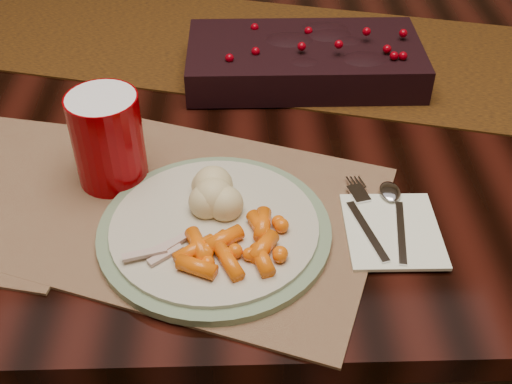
{
  "coord_description": "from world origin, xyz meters",
  "views": [
    {
      "loc": [
        -0.0,
        -0.88,
        1.31
      ],
      "look_at": [
        0.01,
        -0.29,
        0.8
      ],
      "focal_mm": 45.0,
      "sensor_mm": 36.0,
      "label": 1
    }
  ],
  "objects_px": {
    "baby_carrots": "(231,245)",
    "turkey_shreds": "(160,251)",
    "dining_table": "(245,262)",
    "dinner_plate": "(215,229)",
    "centerpiece": "(304,55)",
    "placemat_main": "(194,212)",
    "mashed_potatoes": "(224,187)",
    "red_cup": "(108,139)",
    "napkin": "(392,230)"
  },
  "relations": [
    {
      "from": "dining_table",
      "to": "napkin",
      "type": "bearing_deg",
      "value": -59.76
    },
    {
      "from": "baby_carrots",
      "to": "turkey_shreds",
      "type": "xyz_separation_m",
      "value": [
        -0.08,
        -0.01,
        -0.0
      ]
    },
    {
      "from": "mashed_potatoes",
      "to": "red_cup",
      "type": "xyz_separation_m",
      "value": [
        -0.15,
        0.07,
        0.03
      ]
    },
    {
      "from": "mashed_potatoes",
      "to": "turkey_shreds",
      "type": "bearing_deg",
      "value": -128.18
    },
    {
      "from": "dinner_plate",
      "to": "dining_table",
      "type": "bearing_deg",
      "value": 83.05
    },
    {
      "from": "dining_table",
      "to": "baby_carrots",
      "type": "xyz_separation_m",
      "value": [
        -0.02,
        -0.35,
        0.4
      ]
    },
    {
      "from": "placemat_main",
      "to": "baby_carrots",
      "type": "distance_m",
      "value": 0.1
    },
    {
      "from": "dinner_plate",
      "to": "red_cup",
      "type": "relative_size",
      "value": 2.25
    },
    {
      "from": "red_cup",
      "to": "dining_table",
      "type": "bearing_deg",
      "value": 47.84
    },
    {
      "from": "baby_carrots",
      "to": "mashed_potatoes",
      "type": "height_order",
      "value": "mashed_potatoes"
    },
    {
      "from": "centerpiece",
      "to": "turkey_shreds",
      "type": "distance_m",
      "value": 0.48
    },
    {
      "from": "dining_table",
      "to": "turkey_shreds",
      "type": "height_order",
      "value": "turkey_shreds"
    },
    {
      "from": "napkin",
      "to": "red_cup",
      "type": "relative_size",
      "value": 1.05
    },
    {
      "from": "dining_table",
      "to": "placemat_main",
      "type": "height_order",
      "value": "placemat_main"
    },
    {
      "from": "turkey_shreds",
      "to": "napkin",
      "type": "height_order",
      "value": "turkey_shreds"
    },
    {
      "from": "mashed_potatoes",
      "to": "red_cup",
      "type": "bearing_deg",
      "value": 154.79
    },
    {
      "from": "dining_table",
      "to": "dinner_plate",
      "type": "xyz_separation_m",
      "value": [
        -0.04,
        -0.31,
        0.39
      ]
    },
    {
      "from": "centerpiece",
      "to": "placemat_main",
      "type": "distance_m",
      "value": 0.38
    },
    {
      "from": "dining_table",
      "to": "dinner_plate",
      "type": "distance_m",
      "value": 0.5
    },
    {
      "from": "centerpiece",
      "to": "turkey_shreds",
      "type": "height_order",
      "value": "centerpiece"
    },
    {
      "from": "placemat_main",
      "to": "dinner_plate",
      "type": "relative_size",
      "value": 1.62
    },
    {
      "from": "baby_carrots",
      "to": "red_cup",
      "type": "relative_size",
      "value": 0.79
    },
    {
      "from": "dining_table",
      "to": "placemat_main",
      "type": "bearing_deg",
      "value": -103.74
    },
    {
      "from": "napkin",
      "to": "dining_table",
      "type": "bearing_deg",
      "value": 120.87
    },
    {
      "from": "centerpiece",
      "to": "placemat_main",
      "type": "relative_size",
      "value": 0.83
    },
    {
      "from": "red_cup",
      "to": "centerpiece",
      "type": "bearing_deg",
      "value": 43.66
    },
    {
      "from": "dinner_plate",
      "to": "mashed_potatoes",
      "type": "relative_size",
      "value": 3.31
    },
    {
      "from": "baby_carrots",
      "to": "red_cup",
      "type": "bearing_deg",
      "value": 135.36
    },
    {
      "from": "baby_carrots",
      "to": "mashed_potatoes",
      "type": "distance_m",
      "value": 0.09
    },
    {
      "from": "mashed_potatoes",
      "to": "turkey_shreds",
      "type": "xyz_separation_m",
      "value": [
        -0.07,
        -0.09,
        -0.02
      ]
    },
    {
      "from": "napkin",
      "to": "centerpiece",
      "type": "bearing_deg",
      "value": 102.08
    },
    {
      "from": "turkey_shreds",
      "to": "mashed_potatoes",
      "type": "bearing_deg",
      "value": 51.82
    },
    {
      "from": "napkin",
      "to": "baby_carrots",
      "type": "bearing_deg",
      "value": -167.68
    },
    {
      "from": "placemat_main",
      "to": "red_cup",
      "type": "xyz_separation_m",
      "value": [
        -0.11,
        0.07,
        0.07
      ]
    },
    {
      "from": "baby_carrots",
      "to": "placemat_main",
      "type": "bearing_deg",
      "value": 119.48
    },
    {
      "from": "dining_table",
      "to": "centerpiece",
      "type": "height_order",
      "value": "centerpiece"
    },
    {
      "from": "centerpiece",
      "to": "dinner_plate",
      "type": "height_order",
      "value": "centerpiece"
    },
    {
      "from": "centerpiece",
      "to": "dining_table",
      "type": "bearing_deg",
      "value": -145.04
    },
    {
      "from": "dinner_plate",
      "to": "centerpiece",
      "type": "bearing_deg",
      "value": 69.67
    },
    {
      "from": "turkey_shreds",
      "to": "placemat_main",
      "type": "bearing_deg",
      "value": 70.17
    },
    {
      "from": "placemat_main",
      "to": "mashed_potatoes",
      "type": "bearing_deg",
      "value": 21.28
    },
    {
      "from": "turkey_shreds",
      "to": "napkin",
      "type": "distance_m",
      "value": 0.29
    },
    {
      "from": "centerpiece",
      "to": "mashed_potatoes",
      "type": "distance_m",
      "value": 0.36
    },
    {
      "from": "placemat_main",
      "to": "dinner_plate",
      "type": "distance_m",
      "value": 0.05
    },
    {
      "from": "placemat_main",
      "to": "red_cup",
      "type": "height_order",
      "value": "red_cup"
    },
    {
      "from": "dining_table",
      "to": "dinner_plate",
      "type": "bearing_deg",
      "value": -96.95
    },
    {
      "from": "placemat_main",
      "to": "napkin",
      "type": "distance_m",
      "value": 0.25
    },
    {
      "from": "dining_table",
      "to": "mashed_potatoes",
      "type": "height_order",
      "value": "mashed_potatoes"
    },
    {
      "from": "mashed_potatoes",
      "to": "napkin",
      "type": "xyz_separation_m",
      "value": [
        0.21,
        -0.05,
        -0.04
      ]
    },
    {
      "from": "mashed_potatoes",
      "to": "red_cup",
      "type": "height_order",
      "value": "red_cup"
    }
  ]
}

